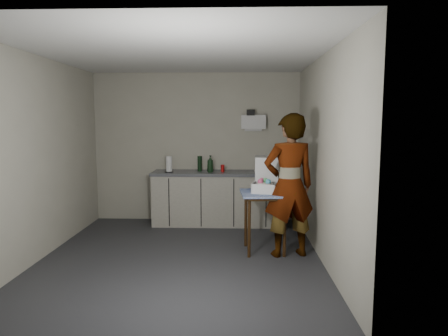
{
  "coord_description": "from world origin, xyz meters",
  "views": [
    {
      "loc": [
        0.73,
        -5.02,
        1.79
      ],
      "look_at": [
        0.54,
        0.45,
        1.12
      ],
      "focal_mm": 32.0,
      "sensor_mm": 36.0,
      "label": 1
    }
  ],
  "objects_px": {
    "dish_rack": "(266,168)",
    "bakery_box": "(265,185)",
    "paper_towel": "(169,165)",
    "standing_man": "(289,186)",
    "soda_can": "(223,168)",
    "kitchen_counter": "(218,199)",
    "side_table": "(265,200)",
    "dark_bottle": "(200,164)",
    "soap_bottle": "(210,164)"
  },
  "relations": [
    {
      "from": "dish_rack",
      "to": "bakery_box",
      "type": "relative_size",
      "value": 0.89
    },
    {
      "from": "bakery_box",
      "to": "paper_towel",
      "type": "bearing_deg",
      "value": 152.07
    },
    {
      "from": "standing_man",
      "to": "dish_rack",
      "type": "distance_m",
      "value": 1.55
    },
    {
      "from": "standing_man",
      "to": "soda_can",
      "type": "bearing_deg",
      "value": -73.18
    },
    {
      "from": "kitchen_counter",
      "to": "side_table",
      "type": "relative_size",
      "value": 2.74
    },
    {
      "from": "paper_towel",
      "to": "bakery_box",
      "type": "height_order",
      "value": "bakery_box"
    },
    {
      "from": "side_table",
      "to": "paper_towel",
      "type": "height_order",
      "value": "paper_towel"
    },
    {
      "from": "dish_rack",
      "to": "dark_bottle",
      "type": "bearing_deg",
      "value": 176.54
    },
    {
      "from": "dark_bottle",
      "to": "paper_towel",
      "type": "bearing_deg",
      "value": -165.11
    },
    {
      "from": "standing_man",
      "to": "soap_bottle",
      "type": "distance_m",
      "value": 1.87
    },
    {
      "from": "standing_man",
      "to": "bakery_box",
      "type": "relative_size",
      "value": 4.16
    },
    {
      "from": "side_table",
      "to": "soap_bottle",
      "type": "bearing_deg",
      "value": 117.64
    },
    {
      "from": "paper_towel",
      "to": "dish_rack",
      "type": "bearing_deg",
      "value": 2.35
    },
    {
      "from": "paper_towel",
      "to": "bakery_box",
      "type": "distance_m",
      "value": 2.0
    },
    {
      "from": "soap_bottle",
      "to": "bakery_box",
      "type": "height_order",
      "value": "bakery_box"
    },
    {
      "from": "standing_man",
      "to": "dish_rack",
      "type": "xyz_separation_m",
      "value": [
        -0.19,
        1.54,
        0.04
      ]
    },
    {
      "from": "soap_bottle",
      "to": "paper_towel",
      "type": "bearing_deg",
      "value": -178.9
    },
    {
      "from": "soda_can",
      "to": "dish_rack",
      "type": "bearing_deg",
      "value": -1.3
    },
    {
      "from": "soda_can",
      "to": "dish_rack",
      "type": "distance_m",
      "value": 0.73
    },
    {
      "from": "soda_can",
      "to": "soap_bottle",
      "type": "bearing_deg",
      "value": -161.12
    },
    {
      "from": "paper_towel",
      "to": "dish_rack",
      "type": "distance_m",
      "value": 1.63
    },
    {
      "from": "standing_man",
      "to": "paper_towel",
      "type": "relative_size",
      "value": 6.94
    },
    {
      "from": "soap_bottle",
      "to": "bakery_box",
      "type": "bearing_deg",
      "value": -57.72
    },
    {
      "from": "standing_man",
      "to": "soap_bottle",
      "type": "height_order",
      "value": "standing_man"
    },
    {
      "from": "bakery_box",
      "to": "soda_can",
      "type": "bearing_deg",
      "value": 126.74
    },
    {
      "from": "soda_can",
      "to": "paper_towel",
      "type": "xyz_separation_m",
      "value": [
        -0.9,
        -0.08,
        0.07
      ]
    },
    {
      "from": "paper_towel",
      "to": "side_table",
      "type": "bearing_deg",
      "value": -40.89
    },
    {
      "from": "dark_bottle",
      "to": "paper_towel",
      "type": "relative_size",
      "value": 0.97
    },
    {
      "from": "side_table",
      "to": "bakery_box",
      "type": "height_order",
      "value": "bakery_box"
    },
    {
      "from": "kitchen_counter",
      "to": "soap_bottle",
      "type": "height_order",
      "value": "soap_bottle"
    },
    {
      "from": "bakery_box",
      "to": "side_table",
      "type": "bearing_deg",
      "value": -76.79
    },
    {
      "from": "side_table",
      "to": "dish_rack",
      "type": "xyz_separation_m",
      "value": [
        0.11,
        1.38,
        0.26
      ]
    },
    {
      "from": "kitchen_counter",
      "to": "dish_rack",
      "type": "height_order",
      "value": "dish_rack"
    },
    {
      "from": "kitchen_counter",
      "to": "bakery_box",
      "type": "bearing_deg",
      "value": -63.54
    },
    {
      "from": "side_table",
      "to": "dish_rack",
      "type": "relative_size",
      "value": 2.04
    },
    {
      "from": "dish_rack",
      "to": "side_table",
      "type": "bearing_deg",
      "value": -94.45
    },
    {
      "from": "paper_towel",
      "to": "dish_rack",
      "type": "xyz_separation_m",
      "value": [
        1.63,
        0.07,
        -0.06
      ]
    },
    {
      "from": "soda_can",
      "to": "dark_bottle",
      "type": "relative_size",
      "value": 0.46
    },
    {
      "from": "kitchen_counter",
      "to": "bakery_box",
      "type": "distance_m",
      "value": 1.64
    },
    {
      "from": "paper_towel",
      "to": "bakery_box",
      "type": "bearing_deg",
      "value": -40.4
    },
    {
      "from": "paper_towel",
      "to": "kitchen_counter",
      "type": "bearing_deg",
      "value": 7.47
    },
    {
      "from": "standing_man",
      "to": "bakery_box",
      "type": "bearing_deg",
      "value": -44.3
    },
    {
      "from": "dark_bottle",
      "to": "side_table",
      "type": "bearing_deg",
      "value": -55.04
    },
    {
      "from": "kitchen_counter",
      "to": "soda_can",
      "type": "relative_size",
      "value": 18.63
    },
    {
      "from": "side_table",
      "to": "dark_bottle",
      "type": "bearing_deg",
      "value": 120.75
    },
    {
      "from": "standing_man",
      "to": "dark_bottle",
      "type": "xyz_separation_m",
      "value": [
        -1.32,
        1.61,
        0.1
      ]
    },
    {
      "from": "kitchen_counter",
      "to": "dark_bottle",
      "type": "xyz_separation_m",
      "value": [
        -0.32,
        0.03,
        0.61
      ]
    },
    {
      "from": "soap_bottle",
      "to": "paper_towel",
      "type": "height_order",
      "value": "soap_bottle"
    },
    {
      "from": "kitchen_counter",
      "to": "standing_man",
      "type": "relative_size",
      "value": 1.2
    },
    {
      "from": "dark_bottle",
      "to": "bakery_box",
      "type": "bearing_deg",
      "value": -54.63
    }
  ]
}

